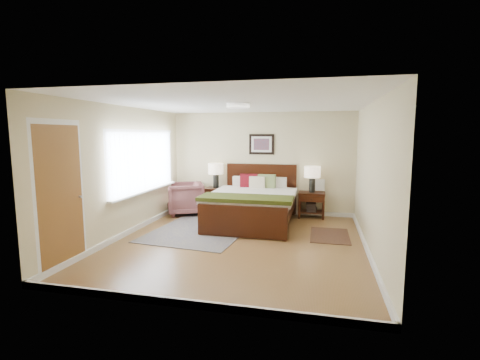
# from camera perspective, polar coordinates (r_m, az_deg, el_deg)

# --- Properties ---
(floor) EXTENTS (5.00, 5.00, 0.00)m
(floor) POSITION_cam_1_polar(r_m,az_deg,el_deg) (6.46, -0.29, -10.19)
(floor) COLOR brown
(floor) RESTS_ON ground
(back_wall) EXTENTS (4.50, 0.04, 2.50)m
(back_wall) POSITION_cam_1_polar(r_m,az_deg,el_deg) (8.63, 3.53, 2.76)
(back_wall) COLOR #C7BB90
(back_wall) RESTS_ON ground
(front_wall) EXTENTS (4.50, 0.04, 2.50)m
(front_wall) POSITION_cam_1_polar(r_m,az_deg,el_deg) (3.83, -8.96, -3.33)
(front_wall) COLOR #C7BB90
(front_wall) RESTS_ON ground
(left_wall) EXTENTS (0.04, 5.00, 2.50)m
(left_wall) POSITION_cam_1_polar(r_m,az_deg,el_deg) (7.06, -18.38, 1.32)
(left_wall) COLOR #C7BB90
(left_wall) RESTS_ON ground
(right_wall) EXTENTS (0.04, 5.00, 2.50)m
(right_wall) POSITION_cam_1_polar(r_m,az_deg,el_deg) (6.09, 20.79, 0.28)
(right_wall) COLOR #C7BB90
(right_wall) RESTS_ON ground
(ceiling) EXTENTS (4.50, 5.00, 0.02)m
(ceiling) POSITION_cam_1_polar(r_m,az_deg,el_deg) (6.18, -0.31, 12.49)
(ceiling) COLOR white
(ceiling) RESTS_ON back_wall
(window) EXTENTS (0.11, 2.72, 1.32)m
(window) POSITION_cam_1_polar(r_m,az_deg,el_deg) (7.62, -15.34, 2.83)
(window) COLOR silver
(window) RESTS_ON left_wall
(door) EXTENTS (0.06, 1.00, 2.18)m
(door) POSITION_cam_1_polar(r_m,az_deg,el_deg) (5.66, -27.35, -2.41)
(door) COLOR silver
(door) RESTS_ON ground
(ceil_fixture) EXTENTS (0.44, 0.44, 0.08)m
(ceil_fixture) POSITION_cam_1_polar(r_m,az_deg,el_deg) (6.17, -0.31, 12.17)
(ceil_fixture) COLOR white
(ceil_fixture) RESTS_ON ceiling
(bed) EXTENTS (1.86, 2.26, 1.22)m
(bed) POSITION_cam_1_polar(r_m,az_deg,el_deg) (7.64, 2.14, -3.08)
(bed) COLOR black
(bed) RESTS_ON ground
(wall_art) EXTENTS (0.62, 0.05, 0.50)m
(wall_art) POSITION_cam_1_polar(r_m,az_deg,el_deg) (8.58, 3.56, 5.87)
(wall_art) COLOR black
(wall_art) RESTS_ON back_wall
(nightstand_left) EXTENTS (0.53, 0.48, 0.63)m
(nightstand_left) POSITION_cam_1_polar(r_m,az_deg,el_deg) (8.74, -4.00, -2.12)
(nightstand_left) COLOR black
(nightstand_left) RESTS_ON ground
(nightstand_right) EXTENTS (0.61, 0.46, 0.61)m
(nightstand_right) POSITION_cam_1_polar(r_m,az_deg,el_deg) (8.40, 11.66, -3.60)
(nightstand_right) COLOR black
(nightstand_right) RESTS_ON ground
(lamp_left) EXTENTS (0.37, 0.37, 0.61)m
(lamp_left) POSITION_cam_1_polar(r_m,az_deg,el_deg) (8.68, -3.99, 1.56)
(lamp_left) COLOR black
(lamp_left) RESTS_ON nightstand_left
(lamp_right) EXTENTS (0.37, 0.37, 0.61)m
(lamp_right) POSITION_cam_1_polar(r_m,az_deg,el_deg) (8.31, 11.78, 1.00)
(lamp_right) COLOR black
(lamp_right) RESTS_ON nightstand_right
(armchair) EXTENTS (1.14, 1.13, 0.79)m
(armchair) POSITION_cam_1_polar(r_m,az_deg,el_deg) (8.68, -8.97, -3.00)
(armchair) COLOR brown
(armchair) RESTS_ON ground
(rug_persian) EXTENTS (2.05, 2.72, 0.01)m
(rug_persian) POSITION_cam_1_polar(r_m,az_deg,el_deg) (7.35, -6.07, -7.98)
(rug_persian) COLOR #0E1647
(rug_persian) RESTS_ON ground
(rug_navy) EXTENTS (0.73, 1.10, 0.01)m
(rug_navy) POSITION_cam_1_polar(r_m,az_deg,el_deg) (7.08, 14.51, -8.79)
(rug_navy) COLOR black
(rug_navy) RESTS_ON ground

